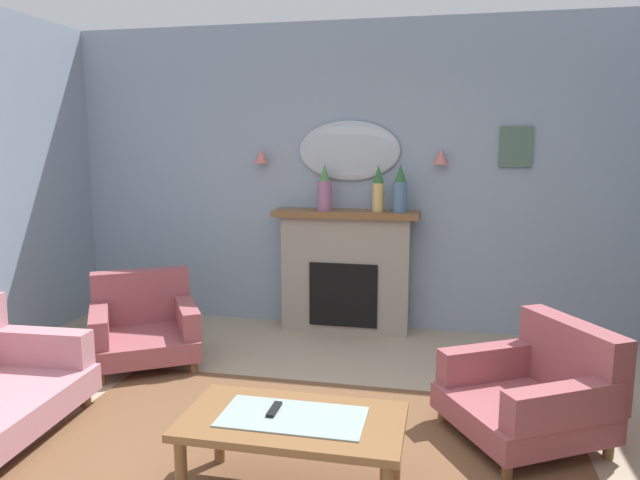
{
  "coord_description": "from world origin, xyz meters",
  "views": [
    {
      "loc": [
        0.75,
        -2.68,
        1.78
      ],
      "look_at": [
        -0.19,
        1.68,
        1.04
      ],
      "focal_mm": 33.03,
      "sensor_mm": 36.0,
      "label": 1
    }
  ],
  "objects_px": {
    "tv_remote": "(274,410)",
    "wall_sconce_right": "(441,157)",
    "fireplace": "(346,272)",
    "framed_picture": "(516,147)",
    "wall_sconce_left": "(261,156)",
    "wall_mirror": "(349,151)",
    "mantel_vase_right": "(378,189)",
    "mantel_vase_centre": "(400,191)",
    "mantel_vase_left": "(325,190)",
    "coffee_table": "(293,428)",
    "armchair_in_corner": "(536,390)",
    "potted_plant_small_fern": "(112,306)",
    "armchair_beside_couch": "(144,324)"
  },
  "relations": [
    {
      "from": "coffee_table",
      "to": "armchair_beside_couch",
      "type": "height_order",
      "value": "armchair_beside_couch"
    },
    {
      "from": "wall_mirror",
      "to": "armchair_beside_couch",
      "type": "xyz_separation_m",
      "value": [
        -1.49,
        -1.27,
        -1.4
      ]
    },
    {
      "from": "wall_sconce_right",
      "to": "wall_sconce_left",
      "type": "bearing_deg",
      "value": 180.0
    },
    {
      "from": "armchair_beside_couch",
      "to": "wall_sconce_left",
      "type": "bearing_deg",
      "value": 62.23
    },
    {
      "from": "tv_remote",
      "to": "fireplace",
      "type": "bearing_deg",
      "value": 92.06
    },
    {
      "from": "tv_remote",
      "to": "armchair_in_corner",
      "type": "relative_size",
      "value": 0.14
    },
    {
      "from": "fireplace",
      "to": "mantel_vase_right",
      "type": "distance_m",
      "value": 0.85
    },
    {
      "from": "wall_sconce_right",
      "to": "armchair_beside_couch",
      "type": "distance_m",
      "value": 2.97
    },
    {
      "from": "wall_sconce_left",
      "to": "tv_remote",
      "type": "bearing_deg",
      "value": -71.36
    },
    {
      "from": "mantel_vase_centre",
      "to": "wall_sconce_right",
      "type": "relative_size",
      "value": 3.13
    },
    {
      "from": "mantel_vase_centre",
      "to": "wall_mirror",
      "type": "distance_m",
      "value": 0.64
    },
    {
      "from": "wall_mirror",
      "to": "potted_plant_small_fern",
      "type": "bearing_deg",
      "value": -162.86
    },
    {
      "from": "mantel_vase_right",
      "to": "mantel_vase_centre",
      "type": "distance_m",
      "value": 0.2
    },
    {
      "from": "mantel_vase_right",
      "to": "coffee_table",
      "type": "relative_size",
      "value": 0.38
    },
    {
      "from": "mantel_vase_right",
      "to": "wall_mirror",
      "type": "xyz_separation_m",
      "value": [
        -0.3,
        0.17,
        0.34
      ]
    },
    {
      "from": "mantel_vase_centre",
      "to": "framed_picture",
      "type": "height_order",
      "value": "framed_picture"
    },
    {
      "from": "mantel_vase_centre",
      "to": "coffee_table",
      "type": "xyz_separation_m",
      "value": [
        -0.3,
        -2.73,
        -0.97
      ]
    },
    {
      "from": "mantel_vase_left",
      "to": "tv_remote",
      "type": "xyz_separation_m",
      "value": [
        0.3,
        -2.69,
        -0.9
      ]
    },
    {
      "from": "wall_sconce_right",
      "to": "armchair_in_corner",
      "type": "distance_m",
      "value": 2.43
    },
    {
      "from": "fireplace",
      "to": "wall_sconce_left",
      "type": "height_order",
      "value": "wall_sconce_left"
    },
    {
      "from": "fireplace",
      "to": "potted_plant_small_fern",
      "type": "height_order",
      "value": "fireplace"
    },
    {
      "from": "mantel_vase_right",
      "to": "armchair_beside_couch",
      "type": "height_order",
      "value": "mantel_vase_right"
    },
    {
      "from": "mantel_vase_left",
      "to": "armchair_beside_couch",
      "type": "bearing_deg",
      "value": -139.55
    },
    {
      "from": "armchair_in_corner",
      "to": "potted_plant_small_fern",
      "type": "distance_m",
      "value": 3.87
    },
    {
      "from": "mantel_vase_right",
      "to": "coffee_table",
      "type": "distance_m",
      "value": 2.9
    },
    {
      "from": "tv_remote",
      "to": "wall_sconce_right",
      "type": "bearing_deg",
      "value": 75.01
    },
    {
      "from": "armchair_beside_couch",
      "to": "armchair_in_corner",
      "type": "height_order",
      "value": "same"
    },
    {
      "from": "potted_plant_small_fern",
      "to": "wall_mirror",
      "type": "bearing_deg",
      "value": 17.14
    },
    {
      "from": "wall_mirror",
      "to": "tv_remote",
      "type": "bearing_deg",
      "value": -88.04
    },
    {
      "from": "fireplace",
      "to": "mantel_vase_right",
      "type": "xyz_separation_m",
      "value": [
        0.3,
        -0.03,
        0.8
      ]
    },
    {
      "from": "wall_mirror",
      "to": "coffee_table",
      "type": "distance_m",
      "value": 3.19
    },
    {
      "from": "fireplace",
      "to": "coffee_table",
      "type": "relative_size",
      "value": 1.24
    },
    {
      "from": "potted_plant_small_fern",
      "to": "wall_sconce_left",
      "type": "bearing_deg",
      "value": 25.21
    },
    {
      "from": "wall_sconce_left",
      "to": "potted_plant_small_fern",
      "type": "bearing_deg",
      "value": -154.79
    },
    {
      "from": "armchair_in_corner",
      "to": "armchair_beside_couch",
      "type": "bearing_deg",
      "value": 166.81
    },
    {
      "from": "fireplace",
      "to": "tv_remote",
      "type": "height_order",
      "value": "fireplace"
    },
    {
      "from": "mantel_vase_right",
      "to": "coffee_table",
      "type": "xyz_separation_m",
      "value": [
        -0.1,
        -2.73,
        -0.98
      ]
    },
    {
      "from": "wall_sconce_left",
      "to": "potted_plant_small_fern",
      "type": "height_order",
      "value": "wall_sconce_left"
    },
    {
      "from": "wall_mirror",
      "to": "wall_sconce_left",
      "type": "relative_size",
      "value": 6.86
    },
    {
      "from": "mantel_vase_right",
      "to": "mantel_vase_centre",
      "type": "height_order",
      "value": "mantel_vase_centre"
    },
    {
      "from": "fireplace",
      "to": "wall_sconce_left",
      "type": "distance_m",
      "value": 1.38
    },
    {
      "from": "wall_sconce_right",
      "to": "armchair_in_corner",
      "type": "relative_size",
      "value": 0.13
    },
    {
      "from": "tv_remote",
      "to": "armchair_in_corner",
      "type": "bearing_deg",
      "value": 32.71
    },
    {
      "from": "wall_mirror",
      "to": "mantel_vase_right",
      "type": "bearing_deg",
      "value": -29.54
    },
    {
      "from": "mantel_vase_left",
      "to": "mantel_vase_centre",
      "type": "height_order",
      "value": "mantel_vase_centre"
    },
    {
      "from": "armchair_in_corner",
      "to": "potted_plant_small_fern",
      "type": "relative_size",
      "value": 1.97
    },
    {
      "from": "armchair_in_corner",
      "to": "coffee_table",
      "type": "bearing_deg",
      "value": -144.09
    },
    {
      "from": "fireplace",
      "to": "framed_picture",
      "type": "distance_m",
      "value": 1.91
    },
    {
      "from": "mantel_vase_left",
      "to": "coffee_table",
      "type": "xyz_separation_m",
      "value": [
        0.4,
        -2.73,
        -0.97
      ]
    },
    {
      "from": "wall_sconce_right",
      "to": "armchair_in_corner",
      "type": "height_order",
      "value": "wall_sconce_right"
    }
  ]
}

